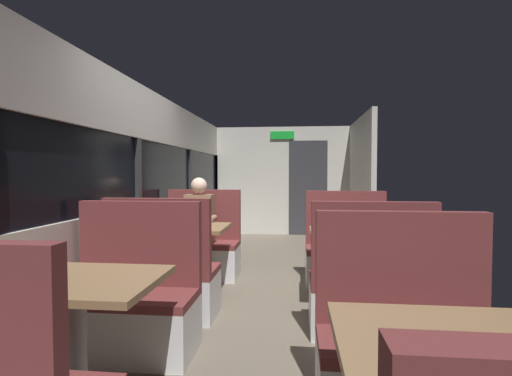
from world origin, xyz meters
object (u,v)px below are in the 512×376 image
Objects in this scene: dining_table_rear_aisle at (356,241)px; bench_mid_window_facing_end at (164,281)px; dining_table_mid_window at (186,235)px; dining_table_front_aisle at (467,369)px; dining_table_near_window at (77,296)px; seated_passenger at (200,235)px; bench_rear_aisle_facing_end at (369,295)px; bench_near_window_facing_entry at (132,308)px; bench_front_aisle_facing_entry at (408,359)px; bench_mid_window_facing_entry at (201,251)px; bench_rear_aisle_facing_entry at (347,257)px.

bench_mid_window_facing_end is at bearing -164.41° from dining_table_rear_aisle.
dining_table_mid_window is at bearing 90.00° from bench_mid_window_facing_end.
dining_table_rear_aisle is (0.00, 2.49, 0.00)m from dining_table_front_aisle.
dining_table_front_aisle is at bearing -18.53° from dining_table_near_window.
dining_table_mid_window is 0.64m from seated_passenger.
bench_rear_aisle_facing_end reaches higher than dining_table_front_aisle.
dining_table_near_window is 2.60m from dining_table_rear_aisle.
bench_near_window_facing_entry is 1.89m from bench_front_aisle_facing_entry.
bench_front_aisle_facing_entry reaches higher than dining_table_mid_window.
dining_table_near_window is 1.00× the size of dining_table_mid_window.
bench_near_window_facing_entry is at bearing -146.47° from dining_table_rear_aisle.
dining_table_near_window and dining_table_rear_aisle have the same top height.
seated_passenger is at bearing 155.20° from dining_table_rear_aisle.
bench_mid_window_facing_entry is at bearing 153.32° from dining_table_rear_aisle.
bench_mid_window_facing_end is (0.00, 0.69, 0.00)m from bench_near_window_facing_entry.
bench_mid_window_facing_end is 1.22× the size of dining_table_front_aisle.
bench_rear_aisle_facing_entry is at bearing 46.49° from bench_near_window_facing_entry.
dining_table_near_window is 2.80m from bench_mid_window_facing_entry.
bench_rear_aisle_facing_entry reaches higher than dining_table_mid_window.
dining_table_near_window is at bearing -90.00° from bench_mid_window_facing_end.
bench_mid_window_facing_entry reaches higher than dining_table_rear_aisle.
bench_mid_window_facing_end and bench_rear_aisle_facing_end have the same top height.
bench_rear_aisle_facing_end is at bearing -90.00° from bench_rear_aisle_facing_entry.
dining_table_mid_window is at bearing -164.41° from bench_rear_aisle_facing_entry.
bench_front_aisle_facing_entry reaches higher than dining_table_rear_aisle.
bench_near_window_facing_entry is at bearing 161.47° from bench_front_aisle_facing_entry.
bench_near_window_facing_entry is at bearing -90.00° from dining_table_mid_window.
bench_front_aisle_facing_entry is at bearing -35.71° from bench_mid_window_facing_end.
bench_mid_window_facing_end is 1.88m from dining_table_rear_aisle.
dining_table_front_aisle is at bearing -62.13° from bench_mid_window_facing_entry.
seated_passenger reaches higher than dining_table_near_window.
bench_front_aisle_facing_entry is 1.81m from dining_table_rear_aisle.
bench_mid_window_facing_end is at bearing 90.00° from bench_near_window_facing_entry.
bench_mid_window_facing_end is 1.40m from bench_mid_window_facing_entry.
dining_table_front_aisle is 1.81m from bench_rear_aisle_facing_end.
bench_mid_window_facing_end reaches higher than dining_table_rear_aisle.
bench_rear_aisle_facing_end reaches higher than dining_table_near_window.
bench_front_aisle_facing_entry is 1.22× the size of dining_table_rear_aisle.
bench_rear_aisle_facing_entry is 1.81m from seated_passenger.
bench_rear_aisle_facing_end and bench_rear_aisle_facing_entry have the same top height.
bench_rear_aisle_facing_end is at bearing 90.00° from dining_table_front_aisle.
bench_near_window_facing_entry reaches higher than dining_table_near_window.
bench_mid_window_facing_end is at bearing 90.00° from dining_table_near_window.
bench_near_window_facing_entry is 1.00× the size of bench_rear_aisle_facing_entry.
bench_near_window_facing_entry reaches higher than dining_table_mid_window.
bench_rear_aisle_facing_end is 2.36m from seated_passenger.
bench_rear_aisle_facing_end is 1.40m from bench_rear_aisle_facing_entry.
dining_table_mid_window is 0.82× the size of bench_mid_window_facing_entry.
bench_mid_window_facing_entry is (0.00, 2.09, 0.00)m from bench_near_window_facing_entry.
seated_passenger is (0.00, 2.01, 0.21)m from bench_near_window_facing_entry.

